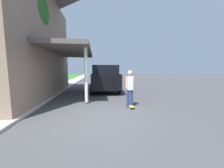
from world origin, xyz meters
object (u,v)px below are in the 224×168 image
at_px(car_down_street, 101,76).
at_px(skateboarder, 130,87).
at_px(suv_parked, 104,77).
at_px(skateboard, 130,105).

distance_m(car_down_street, skateboarder, 15.86).
xyz_separation_m(suv_parked, skateboarder, (0.84, -4.75, -0.18)).
height_order(skateboarder, skateboard, skateboarder).
xyz_separation_m(suv_parked, car_down_street, (0.23, 11.09, -0.42)).
bearing_deg(skateboarder, skateboard, 36.40).
bearing_deg(skateboard, car_down_street, 92.32).
distance_m(suv_parked, skateboard, 4.92).
relative_size(car_down_street, skateboard, 4.95).
distance_m(suv_parked, car_down_street, 11.10).
xyz_separation_m(skateboarder, skateboard, (0.03, 0.02, -0.85)).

